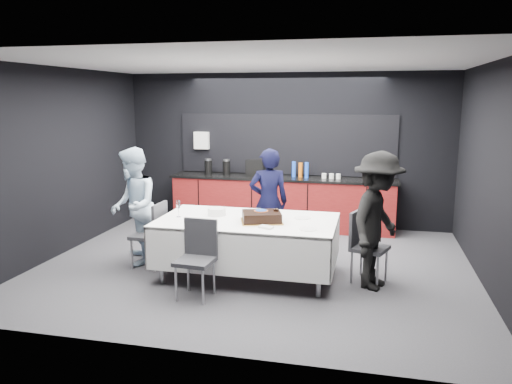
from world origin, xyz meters
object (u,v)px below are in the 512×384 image
person_center (269,202)px  person_right (377,221)px  plate_stack (217,212)px  cake_assembly (262,217)px  party_table (247,229)px  champagne_flute (178,205)px  chair_left (153,230)px  person_left (133,206)px  chair_right (364,241)px  chair_near (197,252)px

person_center → person_right: (1.58, -1.04, 0.05)m
person_center → plate_stack: bearing=41.3°
cake_assembly → plate_stack: cake_assembly is taller
party_table → plate_stack: 0.51m
champagne_flute → cake_assembly: bearing=-0.2°
chair_left → person_left: person_left is taller
chair_right → plate_stack: bearing=-178.8°
champagne_flute → person_right: bearing=1.3°
party_table → plate_stack: size_ratio=9.46×
party_table → person_center: 1.03m
plate_stack → person_center: person_center is taller
chair_right → cake_assembly: bearing=-168.8°
plate_stack → chair_right: 1.99m
plate_stack → person_right: 2.12m
party_table → cake_assembly: (0.21, -0.09, 0.20)m
party_table → champagne_flute: size_ratio=10.36×
cake_assembly → person_right: 1.45m
plate_stack → person_center: 1.04m
champagne_flute → chair_near: size_ratio=0.24×
party_table → person_right: 1.67m
plate_stack → champagne_flute: (-0.47, -0.21, 0.11)m
person_right → party_table: bearing=108.1°
champagne_flute → person_left: person_left is taller
party_table → person_left: person_left is taller
plate_stack → person_left: 1.25m
plate_stack → chair_right: size_ratio=0.27×
chair_left → person_right: size_ratio=0.54×
champagne_flute → person_center: (1.00, 1.10, -0.13)m
person_left → cake_assembly: bearing=55.6°
chair_near → person_center: bearing=74.6°
chair_right → party_table: bearing=-173.9°
person_right → chair_right: bearing=57.4°
chair_right → chair_near: bearing=-154.0°
person_center → person_left: 1.98m
person_right → person_center: bearing=75.7°
plate_stack → chair_right: chair_right is taller
cake_assembly → plate_stack: size_ratio=2.54×
party_table → cake_assembly: size_ratio=3.72×
cake_assembly → chair_left: (-1.57, 0.13, -0.31)m
champagne_flute → chair_left: (-0.44, 0.13, -0.40)m
plate_stack → person_right: size_ratio=0.14×
chair_near → person_right: size_ratio=0.54×
plate_stack → champagne_flute: size_ratio=1.09×
champagne_flute → chair_right: size_ratio=0.24×
party_table → plate_stack: bearing=165.4°
party_table → person_left: 1.73m
party_table → person_center: (0.08, 1.01, 0.17)m
chair_near → person_left: size_ratio=0.56×
chair_near → chair_right: bearing=26.0°
cake_assembly → chair_right: bearing=11.2°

